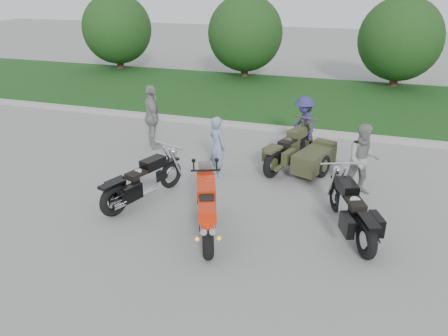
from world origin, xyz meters
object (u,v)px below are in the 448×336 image
(person_denim, at_px, (304,125))
(cruiser_left, at_px, (141,183))
(cruiser_right, at_px, (353,213))
(person_grey, at_px, (363,160))
(sportbike_red, at_px, (207,209))
(cruiser_sidecar, at_px, (303,156))
(person_back, at_px, (152,117))
(person_stripe, at_px, (217,147))

(person_denim, bearing_deg, cruiser_left, -68.20)
(cruiser_right, relative_size, person_grey, 1.37)
(sportbike_red, relative_size, person_grey, 1.23)
(cruiser_sidecar, distance_m, person_grey, 1.73)
(cruiser_right, height_order, cruiser_sidecar, cruiser_sidecar)
(person_back, bearing_deg, cruiser_right, -156.43)
(cruiser_left, height_order, cruiser_sidecar, cruiser_sidecar)
(sportbike_red, bearing_deg, cruiser_sidecar, 49.21)
(person_stripe, bearing_deg, cruiser_left, 94.07)
(person_grey, relative_size, person_denim, 1.03)
(cruiser_sidecar, bearing_deg, cruiser_left, -119.27)
(person_stripe, height_order, person_back, person_back)
(cruiser_right, distance_m, person_back, 6.63)
(sportbike_red, bearing_deg, person_stripe, 83.16)
(cruiser_sidecar, height_order, person_grey, person_grey)
(cruiser_right, relative_size, person_stripe, 1.49)
(cruiser_sidecar, bearing_deg, person_denim, 118.12)
(person_denim, distance_m, person_back, 4.35)
(cruiser_left, xyz_separation_m, cruiser_right, (4.52, 0.06, 0.01))
(person_stripe, relative_size, person_denim, 0.94)
(person_grey, relative_size, person_back, 0.90)
(person_stripe, relative_size, person_grey, 0.92)
(cruiser_sidecar, xyz_separation_m, person_back, (-4.45, 0.42, 0.49))
(person_grey, bearing_deg, sportbike_red, -151.90)
(cruiser_left, xyz_separation_m, person_denim, (2.94, 4.19, 0.35))
(sportbike_red, xyz_separation_m, person_grey, (2.74, 2.84, 0.24))
(cruiser_left, bearing_deg, cruiser_right, 20.18)
(sportbike_red, height_order, cruiser_right, sportbike_red)
(sportbike_red, xyz_separation_m, person_stripe, (-0.74, 2.80, 0.17))
(cruiser_left, distance_m, cruiser_right, 4.52)
(person_denim, bearing_deg, person_back, -110.24)
(person_stripe, relative_size, person_back, 0.83)
(sportbike_red, distance_m, person_denim, 5.19)
(cruiser_left, distance_m, person_stripe, 2.25)
(cruiser_left, xyz_separation_m, person_back, (-1.30, 3.22, 0.47))
(cruiser_right, xyz_separation_m, person_stripe, (-3.38, 1.86, 0.30))
(cruiser_sidecar, height_order, person_stripe, person_stripe)
(person_back, bearing_deg, person_denim, -114.99)
(cruiser_left, bearing_deg, person_back, 131.37)
(person_grey, distance_m, person_back, 6.04)
(person_stripe, distance_m, person_back, 2.76)
(person_stripe, height_order, person_denim, person_denim)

